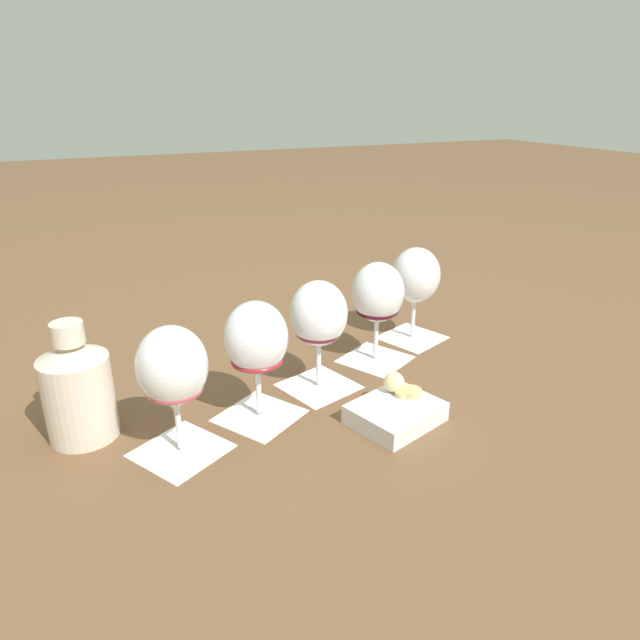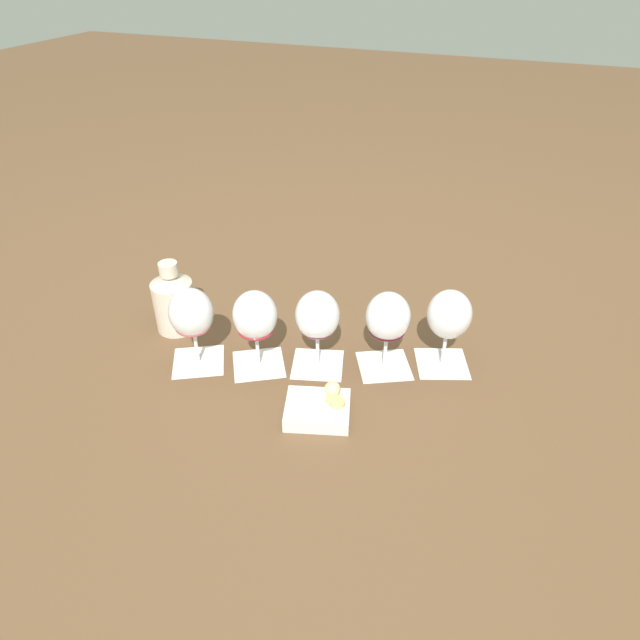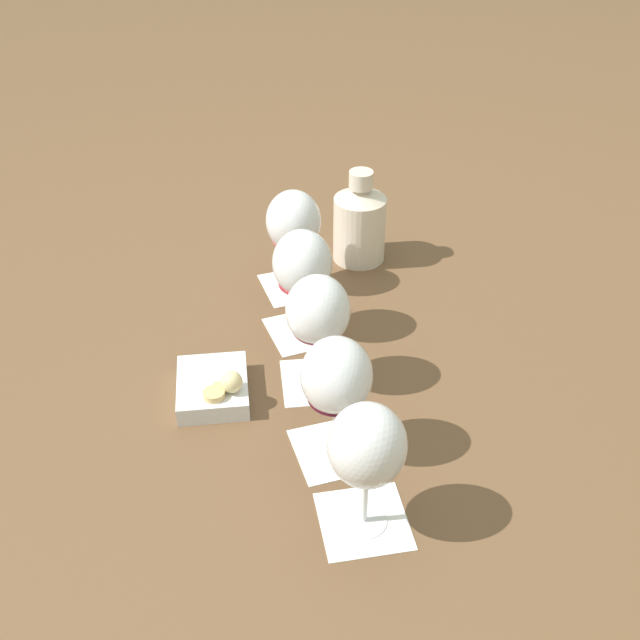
# 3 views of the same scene
# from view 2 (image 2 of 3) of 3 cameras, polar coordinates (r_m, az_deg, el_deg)

# --- Properties ---
(ground_plane) EXTENTS (8.00, 8.00, 0.00)m
(ground_plane) POSITION_cam_2_polar(r_m,az_deg,el_deg) (1.32, 0.13, -4.44)
(ground_plane) COLOR brown
(tasting_card_0) EXTENTS (0.16, 0.16, 0.00)m
(tasting_card_0) POSITION_cam_2_polar(r_m,az_deg,el_deg) (1.36, -12.05, -4.08)
(tasting_card_0) COLOR white
(tasting_card_0) RESTS_ON ground_plane
(tasting_card_1) EXTENTS (0.16, 0.16, 0.00)m
(tasting_card_1) POSITION_cam_2_polar(r_m,az_deg,el_deg) (1.33, -6.15, -4.41)
(tasting_card_1) COLOR white
(tasting_card_1) RESTS_ON ground_plane
(tasting_card_2) EXTENTS (0.14, 0.14, 0.00)m
(tasting_card_2) POSITION_cam_2_polar(r_m,az_deg,el_deg) (1.32, -0.24, -4.46)
(tasting_card_2) COLOR white
(tasting_card_2) RESTS_ON ground_plane
(tasting_card_3) EXTENTS (0.16, 0.15, 0.00)m
(tasting_card_3) POSITION_cam_2_polar(r_m,az_deg,el_deg) (1.33, 6.42, -4.56)
(tasting_card_3) COLOR white
(tasting_card_3) RESTS_ON ground_plane
(tasting_card_4) EXTENTS (0.15, 0.15, 0.00)m
(tasting_card_4) POSITION_cam_2_polar(r_m,az_deg,el_deg) (1.35, 12.08, -4.26)
(tasting_card_4) COLOR white
(tasting_card_4) RESTS_ON ground_plane
(wine_glass_0) EXTENTS (0.10, 0.10, 0.19)m
(wine_glass_0) POSITION_cam_2_polar(r_m,az_deg,el_deg) (1.28, -12.73, 0.46)
(wine_glass_0) COLOR white
(wine_glass_0) RESTS_ON tasting_card_0
(wine_glass_1) EXTENTS (0.10, 0.10, 0.19)m
(wine_glass_1) POSITION_cam_2_polar(r_m,az_deg,el_deg) (1.25, -6.51, 0.25)
(wine_glass_1) COLOR white
(wine_glass_1) RESTS_ON tasting_card_1
(wine_glass_2) EXTENTS (0.10, 0.10, 0.19)m
(wine_glass_2) POSITION_cam_2_polar(r_m,az_deg,el_deg) (1.24, -0.26, 0.19)
(wine_glass_2) COLOR white
(wine_glass_2) RESTS_ON tasting_card_2
(wine_glass_3) EXTENTS (0.10, 0.10, 0.19)m
(wine_glass_3) POSITION_cam_2_polar(r_m,az_deg,el_deg) (1.25, 6.80, 0.08)
(wine_glass_3) COLOR white
(wine_glass_3) RESTS_ON tasting_card_3
(wine_glass_4) EXTENTS (0.10, 0.10, 0.19)m
(wine_glass_4) POSITION_cam_2_polar(r_m,az_deg,el_deg) (1.28, 12.77, 0.27)
(wine_glass_4) COLOR white
(wine_glass_4) RESTS_ON tasting_card_4
(ceramic_vase) EXTENTS (0.10, 0.10, 0.18)m
(ceramic_vase) POSITION_cam_2_polar(r_m,az_deg,el_deg) (1.44, -14.42, 1.90)
(ceramic_vase) COLOR beige
(ceramic_vase) RESTS_ON ground_plane
(snack_dish) EXTENTS (0.16, 0.14, 0.06)m
(snack_dish) POSITION_cam_2_polar(r_m,az_deg,el_deg) (1.19, -0.08, -8.79)
(snack_dish) COLOR silver
(snack_dish) RESTS_ON ground_plane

